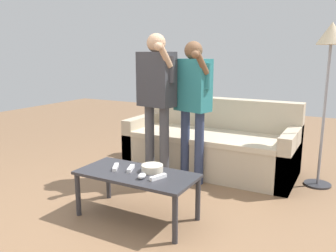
{
  "coord_description": "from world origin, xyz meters",
  "views": [
    {
      "loc": [
        1.57,
        -2.29,
        1.4
      ],
      "look_at": [
        0.05,
        0.49,
        0.73
      ],
      "focal_mm": 36.58,
      "sensor_mm": 36.0,
      "label": 1
    }
  ],
  "objects_px": {
    "snack_bowl": "(152,168)",
    "floor_lamp": "(330,50)",
    "game_remote_wand_near": "(131,168)",
    "game_remote_wand_far": "(116,167)",
    "game_remote_wand_spare": "(158,177)",
    "couch": "(211,146)",
    "player_left": "(156,90)",
    "game_remote_nunchuk": "(142,176)",
    "player_center": "(193,96)",
    "coffee_table": "(137,179)"
  },
  "relations": [
    {
      "from": "snack_bowl",
      "to": "floor_lamp",
      "type": "distance_m",
      "value": 2.15
    },
    {
      "from": "game_remote_wand_near",
      "to": "game_remote_wand_far",
      "type": "distance_m",
      "value": 0.14
    },
    {
      "from": "game_remote_wand_spare",
      "to": "couch",
      "type": "bearing_deg",
      "value": 95.66
    },
    {
      "from": "floor_lamp",
      "to": "player_left",
      "type": "height_order",
      "value": "floor_lamp"
    },
    {
      "from": "couch",
      "to": "game_remote_nunchuk",
      "type": "xyz_separation_m",
      "value": [
        0.04,
        -1.61,
        0.14
      ]
    },
    {
      "from": "game_remote_wand_far",
      "to": "couch",
      "type": "bearing_deg",
      "value": 78.81
    },
    {
      "from": "game_remote_wand_far",
      "to": "player_center",
      "type": "bearing_deg",
      "value": 75.13
    },
    {
      "from": "couch",
      "to": "snack_bowl",
      "type": "distance_m",
      "value": 1.43
    },
    {
      "from": "floor_lamp",
      "to": "game_remote_wand_far",
      "type": "relative_size",
      "value": 10.79
    },
    {
      "from": "couch",
      "to": "game_remote_wand_near",
      "type": "bearing_deg",
      "value": -96.29
    },
    {
      "from": "floor_lamp",
      "to": "player_left",
      "type": "xyz_separation_m",
      "value": [
        -1.62,
        -0.69,
        -0.42
      ]
    },
    {
      "from": "player_left",
      "to": "game_remote_wand_far",
      "type": "bearing_deg",
      "value": -83.86
    },
    {
      "from": "game_remote_wand_near",
      "to": "player_left",
      "type": "bearing_deg",
      "value": 105.33
    },
    {
      "from": "game_remote_nunchuk",
      "to": "game_remote_wand_near",
      "type": "bearing_deg",
      "value": 146.78
    },
    {
      "from": "couch",
      "to": "game_remote_wand_spare",
      "type": "distance_m",
      "value": 1.57
    },
    {
      "from": "coffee_table",
      "to": "game_remote_nunchuk",
      "type": "bearing_deg",
      "value": -39.65
    },
    {
      "from": "game_remote_wand_spare",
      "to": "game_remote_wand_near",
      "type": "bearing_deg",
      "value": 167.45
    },
    {
      "from": "game_remote_nunchuk",
      "to": "player_center",
      "type": "distance_m",
      "value": 1.23
    },
    {
      "from": "snack_bowl",
      "to": "game_remote_wand_far",
      "type": "xyz_separation_m",
      "value": [
        -0.32,
        -0.09,
        -0.01
      ]
    },
    {
      "from": "floor_lamp",
      "to": "player_center",
      "type": "relative_size",
      "value": 1.12
    },
    {
      "from": "coffee_table",
      "to": "game_remote_nunchuk",
      "type": "relative_size",
      "value": 11.64
    },
    {
      "from": "game_remote_nunchuk",
      "to": "game_remote_wand_near",
      "type": "xyz_separation_m",
      "value": [
        -0.2,
        0.13,
        -0.01
      ]
    },
    {
      "from": "couch",
      "to": "player_left",
      "type": "height_order",
      "value": "player_left"
    },
    {
      "from": "player_center",
      "to": "game_remote_wand_spare",
      "type": "height_order",
      "value": "player_center"
    },
    {
      "from": "coffee_table",
      "to": "player_left",
      "type": "xyz_separation_m",
      "value": [
        -0.31,
        0.87,
        0.66
      ]
    },
    {
      "from": "couch",
      "to": "snack_bowl",
      "type": "xyz_separation_m",
      "value": [
        0.02,
        -1.43,
        0.14
      ]
    },
    {
      "from": "snack_bowl",
      "to": "coffee_table",
      "type": "bearing_deg",
      "value": -137.66
    },
    {
      "from": "game_remote_nunchuk",
      "to": "floor_lamp",
      "type": "height_order",
      "value": "floor_lamp"
    },
    {
      "from": "couch",
      "to": "game_remote_wand_spare",
      "type": "height_order",
      "value": "couch"
    },
    {
      "from": "game_remote_wand_far",
      "to": "game_remote_wand_spare",
      "type": "distance_m",
      "value": 0.46
    },
    {
      "from": "game_remote_wand_far",
      "to": "floor_lamp",
      "type": "bearing_deg",
      "value": 45.66
    },
    {
      "from": "snack_bowl",
      "to": "player_left",
      "type": "xyz_separation_m",
      "value": [
        -0.41,
        0.78,
        0.57
      ]
    },
    {
      "from": "game_remote_nunchuk",
      "to": "player_left",
      "type": "distance_m",
      "value": 1.21
    },
    {
      "from": "couch",
      "to": "coffee_table",
      "type": "distance_m",
      "value": 1.52
    },
    {
      "from": "game_remote_nunchuk",
      "to": "game_remote_wand_spare",
      "type": "relative_size",
      "value": 0.55
    },
    {
      "from": "player_left",
      "to": "player_center",
      "type": "relative_size",
      "value": 1.05
    },
    {
      "from": "player_center",
      "to": "game_remote_wand_far",
      "type": "relative_size",
      "value": 9.64
    },
    {
      "from": "couch",
      "to": "game_remote_wand_near",
      "type": "xyz_separation_m",
      "value": [
        -0.16,
        -1.48,
        0.13
      ]
    },
    {
      "from": "coffee_table",
      "to": "game_remote_wand_far",
      "type": "relative_size",
      "value": 6.46
    },
    {
      "from": "couch",
      "to": "game_remote_nunchuk",
      "type": "relative_size",
      "value": 22.83
    },
    {
      "from": "coffee_table",
      "to": "game_remote_wand_near",
      "type": "relative_size",
      "value": 6.56
    },
    {
      "from": "game_remote_nunchuk",
      "to": "game_remote_wand_near",
      "type": "distance_m",
      "value": 0.24
    },
    {
      "from": "snack_bowl",
      "to": "floor_lamp",
      "type": "relative_size",
      "value": 0.11
    },
    {
      "from": "couch",
      "to": "game_remote_wand_spare",
      "type": "relative_size",
      "value": 12.62
    },
    {
      "from": "coffee_table",
      "to": "floor_lamp",
      "type": "distance_m",
      "value": 2.3
    },
    {
      "from": "couch",
      "to": "snack_bowl",
      "type": "relative_size",
      "value": 10.82
    },
    {
      "from": "game_remote_nunchuk",
      "to": "player_center",
      "type": "xyz_separation_m",
      "value": [
        -0.07,
        1.11,
        0.53
      ]
    },
    {
      "from": "game_remote_nunchuk",
      "to": "floor_lamp",
      "type": "relative_size",
      "value": 0.05
    },
    {
      "from": "player_center",
      "to": "game_remote_wand_spare",
      "type": "relative_size",
      "value": 9.61
    },
    {
      "from": "player_left",
      "to": "game_remote_wand_near",
      "type": "distance_m",
      "value": 1.05
    }
  ]
}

